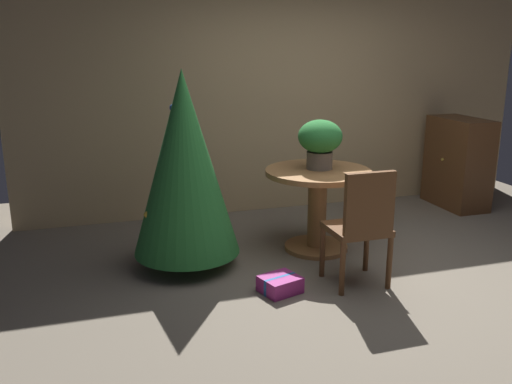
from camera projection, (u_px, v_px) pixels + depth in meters
The scene contains 9 objects.
ground_plane at pixel (375, 278), 4.57m from camera, with size 6.60×6.60×0.00m, color #756B5B.
back_wall_panel at pixel (285, 96), 6.25m from camera, with size 6.00×0.10×2.60m, color tan.
round_dining_table at pixel (317, 196), 5.08m from camera, with size 0.97×0.97×0.77m.
flower_vase at pixel (320, 140), 4.98m from camera, with size 0.40×0.40×0.45m.
wooden_chair_near at pixel (362, 223), 4.28m from camera, with size 0.45×0.42×0.96m.
holiday_tree at pixel (184, 164), 4.60m from camera, with size 0.91×0.91×1.69m.
gift_box_purple at pixel (280, 284), 4.30m from camera, with size 0.35×0.33×0.13m.
wooden_cabinet at pixel (458, 163), 6.47m from camera, with size 0.44×0.79×1.05m.
potted_plant at pixel (370, 197), 6.00m from camera, with size 0.35×0.35×0.47m.
Camera 1 is at (-2.20, -3.74, 1.89)m, focal length 38.70 mm.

